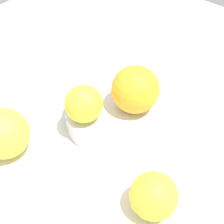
% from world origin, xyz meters
% --- Properties ---
extents(ground_plane, '(1.10, 1.10, 0.02)m').
position_xyz_m(ground_plane, '(0.00, 0.00, -0.01)').
color(ground_plane, silver).
extents(fruit_bowl, '(0.18, 0.18, 0.04)m').
position_xyz_m(fruit_bowl, '(0.00, 0.00, 0.02)').
color(fruit_bowl, silver).
rests_on(fruit_bowl, ground_plane).
extents(orange_in_bowl_0, '(0.07, 0.07, 0.07)m').
position_xyz_m(orange_in_bowl_0, '(0.02, 0.05, 0.07)').
color(orange_in_bowl_0, yellow).
rests_on(orange_in_bowl_0, fruit_bowl).
extents(orange_in_bowl_1, '(0.09, 0.09, 0.09)m').
position_xyz_m(orange_in_bowl_1, '(-0.03, -0.02, 0.08)').
color(orange_in_bowl_1, '#F9A823').
rests_on(orange_in_bowl_1, fruit_bowl).
extents(orange_loose_0, '(0.07, 0.07, 0.07)m').
position_xyz_m(orange_loose_0, '(-0.17, 0.10, 0.04)').
color(orange_loose_0, yellow).
rests_on(orange_loose_0, ground_plane).
extents(orange_loose_1, '(0.09, 0.09, 0.09)m').
position_xyz_m(orange_loose_1, '(0.09, 0.17, 0.04)').
color(orange_loose_1, yellow).
rests_on(orange_loose_1, ground_plane).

